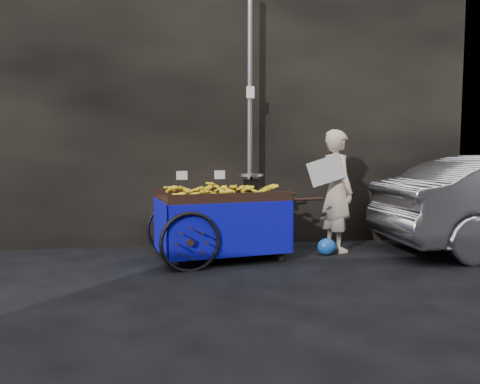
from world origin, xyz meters
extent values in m
plane|color=black|center=(0.00, 0.00, 0.00)|extent=(80.00, 80.00, 0.00)
cube|color=black|center=(-1.00, 2.60, 2.50)|extent=(11.00, 2.00, 5.00)
cylinder|color=slate|center=(0.30, 1.30, 2.00)|extent=(0.08, 0.08, 4.00)
cube|color=white|center=(0.30, 1.25, 2.40)|extent=(0.12, 0.02, 0.18)
cube|color=black|center=(-0.21, 0.63, 0.84)|extent=(1.85, 1.36, 0.06)
cube|color=black|center=(-0.31, 1.11, 0.91)|extent=(1.66, 0.37, 0.11)
cube|color=black|center=(-0.12, 0.15, 0.91)|extent=(1.66, 0.37, 0.11)
cube|color=black|center=(0.59, 0.36, 0.42)|extent=(0.06, 0.06, 0.84)
cube|color=black|center=(0.43, 1.19, 0.42)|extent=(0.06, 0.06, 0.84)
cylinder|color=black|center=(0.95, 0.43, 0.84)|extent=(0.52, 0.14, 0.04)
cylinder|color=black|center=(0.79, 1.26, 0.84)|extent=(0.52, 0.14, 0.04)
torus|color=black|center=(-0.67, -0.04, 0.37)|extent=(0.78, 0.20, 0.79)
torus|color=black|center=(-0.89, 1.07, 0.37)|extent=(0.78, 0.20, 0.79)
cylinder|color=black|center=(-0.78, 0.52, 0.37)|extent=(0.28, 1.16, 0.05)
cube|color=#080997|center=(-0.11, 0.10, 0.48)|extent=(1.69, 0.35, 0.71)
cube|color=#080997|center=(-0.32, 1.16, 0.48)|extent=(1.69, 0.35, 0.71)
cube|color=#080997|center=(-1.05, 0.47, 0.48)|extent=(0.23, 1.08, 0.71)
cube|color=#080997|center=(0.62, 0.80, 0.48)|extent=(0.23, 1.08, 0.71)
cube|color=black|center=(0.24, 0.77, 1.02)|extent=(0.21, 0.18, 0.17)
cylinder|color=silver|center=(0.24, 0.77, 1.17)|extent=(0.42, 0.42, 0.03)
cube|color=white|center=(-0.76, 0.40, 1.19)|extent=(0.15, 0.04, 0.12)
cube|color=white|center=(-0.24, 0.51, 1.19)|extent=(0.15, 0.04, 0.12)
imported|color=#C8AD95|center=(1.56, 0.89, 0.91)|extent=(0.57, 0.74, 1.83)
cube|color=silver|center=(1.32, 0.67, 1.23)|extent=(0.59, 0.07, 0.50)
ellipsoid|color=#174DAF|center=(1.33, 0.61, 0.12)|extent=(0.27, 0.22, 0.25)
camera|label=1|loc=(-0.84, -5.85, 1.51)|focal=35.00mm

